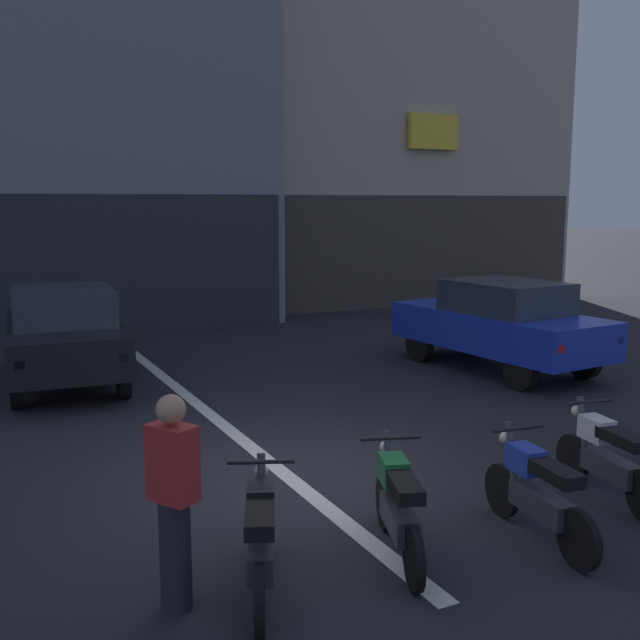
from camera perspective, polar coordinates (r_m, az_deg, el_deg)
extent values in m
plane|color=#232328|center=(8.56, -2.38, -11.89)|extent=(120.00, 120.00, 0.00)
cube|color=silver|center=(14.03, -12.47, -3.72)|extent=(0.20, 18.00, 0.01)
cube|color=#292C30|center=(17.36, -18.32, 3.80)|extent=(9.84, 0.10, 3.20)
cube|color=#B2A893|center=(25.95, 3.97, 18.44)|extent=(10.49, 7.47, 14.57)
cube|color=#3E3A33|center=(22.47, 8.71, 5.26)|extent=(10.07, 0.10, 3.20)
cube|color=yellow|center=(22.34, 8.62, 13.98)|extent=(1.64, 0.16, 0.99)
cylinder|color=black|center=(14.58, -22.08, -2.43)|extent=(0.23, 0.65, 0.64)
cylinder|color=black|center=(14.64, -16.01, -2.06)|extent=(0.23, 0.65, 0.64)
cylinder|color=black|center=(12.03, -22.09, -4.77)|extent=(0.23, 0.65, 0.64)
cylinder|color=black|center=(12.11, -14.73, -4.31)|extent=(0.23, 0.65, 0.64)
cube|color=black|center=(13.23, -18.84, -1.47)|extent=(2.09, 4.23, 0.66)
cube|color=#2D3842|center=(12.99, -18.94, 1.06)|extent=(1.71, 2.09, 0.56)
cube|color=red|center=(11.23, -21.88, -3.21)|extent=(0.14, 0.07, 0.12)
cube|color=red|center=(11.30, -14.73, -2.77)|extent=(0.14, 0.07, 0.12)
cylinder|color=black|center=(14.50, 7.56, -1.89)|extent=(0.24, 0.65, 0.64)
cylinder|color=black|center=(15.51, 12.01, -1.29)|extent=(0.24, 0.65, 0.64)
cylinder|color=black|center=(12.64, 15.02, -3.76)|extent=(0.24, 0.65, 0.64)
cylinder|color=black|center=(13.78, 19.47, -2.91)|extent=(0.24, 0.65, 0.64)
cube|color=#1E38BF|center=(13.99, 13.43, -0.68)|extent=(2.12, 4.24, 0.66)
cube|color=#2D3842|center=(13.79, 13.96, 1.73)|extent=(1.72, 2.10, 0.56)
cube|color=red|center=(12.12, 17.81, -2.11)|extent=(0.14, 0.07, 0.12)
cube|color=red|center=(13.21, 21.80, -1.43)|extent=(0.14, 0.07, 0.12)
cylinder|color=black|center=(18.82, -10.51, 0.56)|extent=(0.26, 0.66, 0.64)
cylinder|color=black|center=(18.66, -15.22, 0.32)|extent=(0.26, 0.66, 0.64)
cylinder|color=black|center=(21.38, -11.57, 1.54)|extent=(0.26, 0.66, 0.64)
cylinder|color=black|center=(21.23, -15.72, 1.33)|extent=(0.26, 0.66, 0.64)
cube|color=silver|center=(19.95, -13.31, 2.19)|extent=(2.27, 4.29, 0.66)
cube|color=#2D3842|center=(20.04, -13.42, 3.97)|extent=(1.79, 2.15, 0.56)
cube|color=red|center=(22.02, -12.04, 3.00)|extent=(0.15, 0.08, 0.12)
cube|color=red|center=(21.89, -15.70, 2.82)|extent=(0.15, 0.08, 0.12)
cylinder|color=black|center=(6.71, -4.42, -15.63)|extent=(0.27, 0.51, 0.52)
cylinder|color=black|center=(5.69, -4.61, -20.48)|extent=(0.27, 0.51, 0.52)
cube|color=#38383D|center=(6.10, -4.52, -17.14)|extent=(0.47, 0.76, 0.22)
cube|color=black|center=(5.81, -4.60, -14.73)|extent=(0.44, 0.64, 0.12)
cube|color=black|center=(6.20, -4.52, -13.36)|extent=(0.34, 0.42, 0.24)
cylinder|color=#4C4C51|center=(6.43, -4.48, -13.17)|extent=(0.16, 0.25, 0.70)
cylinder|color=black|center=(6.24, -4.53, -10.71)|extent=(0.52, 0.25, 0.04)
sphere|color=silver|center=(6.48, -4.48, -11.38)|extent=(0.12, 0.12, 0.12)
cylinder|color=black|center=(7.29, 4.93, -13.58)|extent=(0.24, 0.51, 0.52)
cylinder|color=black|center=(6.27, 7.15, -17.56)|extent=(0.24, 0.51, 0.52)
cube|color=#38383D|center=(6.68, 6.06, -14.74)|extent=(0.44, 0.76, 0.22)
cube|color=black|center=(6.41, 6.43, -12.43)|extent=(0.41, 0.64, 0.12)
cube|color=#1E7238|center=(6.79, 5.62, -11.33)|extent=(0.33, 0.41, 0.24)
cylinder|color=#4C4C51|center=(7.01, 5.22, -11.24)|extent=(0.15, 0.25, 0.70)
cylinder|color=black|center=(6.83, 5.40, -8.94)|extent=(0.53, 0.22, 0.04)
sphere|color=silver|center=(7.07, 5.03, -9.61)|extent=(0.12, 0.12, 0.12)
cylinder|color=black|center=(7.73, 13.67, -12.46)|extent=(0.13, 0.52, 0.52)
cylinder|color=black|center=(6.87, 19.07, -15.52)|extent=(0.13, 0.52, 0.52)
cube|color=#38383D|center=(7.21, 16.47, -13.24)|extent=(0.29, 0.76, 0.22)
cube|color=black|center=(6.97, 17.37, -11.00)|extent=(0.29, 0.62, 0.12)
cube|color=#233DB7|center=(7.29, 15.40, -10.17)|extent=(0.26, 0.38, 0.24)
cylinder|color=#4C4C51|center=(7.48, 14.41, -10.18)|extent=(0.10, 0.24, 0.70)
cylinder|color=black|center=(7.32, 14.86, -7.98)|extent=(0.55, 0.10, 0.04)
sphere|color=silver|center=(7.53, 13.92, -8.69)|extent=(0.12, 0.12, 0.12)
cylinder|color=black|center=(8.85, 18.67, -9.88)|extent=(0.15, 0.52, 0.52)
cube|color=#38383D|center=(8.34, 21.24, -10.39)|extent=(0.32, 0.76, 0.22)
cube|color=black|center=(8.12, 22.08, -8.37)|extent=(0.31, 0.63, 0.12)
cube|color=silver|center=(8.44, 20.29, -7.76)|extent=(0.28, 0.39, 0.24)
cylinder|color=#4C4C51|center=(8.62, 19.38, -7.83)|extent=(0.11, 0.25, 0.70)
cylinder|color=black|center=(8.47, 19.82, -5.88)|extent=(0.55, 0.13, 0.04)
sphere|color=silver|center=(8.67, 18.94, -6.55)|extent=(0.12, 0.12, 0.12)
cylinder|color=#23232D|center=(6.00, -10.93, -17.11)|extent=(0.24, 0.24, 0.86)
cube|color=#B22D2D|center=(5.72, -11.15, -10.63)|extent=(0.37, 0.42, 0.58)
sphere|color=tan|center=(5.60, -11.28, -6.67)|extent=(0.22, 0.22, 0.22)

